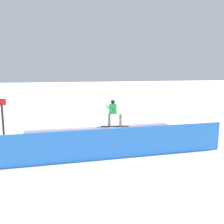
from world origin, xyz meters
The scene contains 5 objects.
ground_plane centered at (0.00, 0.00, 0.00)m, with size 120.00×120.00×0.00m, color white.
grind_box centered at (0.00, 0.00, 0.26)m, with size 7.64×0.53×0.58m.
snowboarder centered at (-0.74, -0.02, 1.36)m, with size 1.52×0.63×1.44m.
safety_fence centered at (0.00, 3.23, 0.63)m, with size 9.58×0.06×1.27m, color #2E7DDC.
trail_marker centered at (4.67, 0.32, 1.20)m, with size 0.40×0.10×2.26m.
Camera 1 is at (2.45, 12.53, 3.58)m, focal length 39.83 mm.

